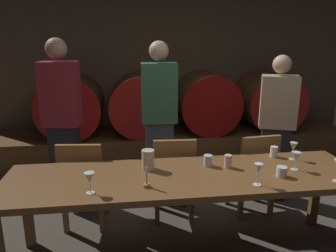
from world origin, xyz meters
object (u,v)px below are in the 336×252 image
(wine_glass_far_left, at_px, (90,178))
(cup_far_right, at_px, (274,152))
(wine_barrel_far_right, at_px, (268,101))
(cup_center_left, at_px, (228,161))
(wine_glass_left, at_px, (258,170))
(wine_barrel_center_left, at_px, (140,104))
(chair_left, at_px, (84,180))
(guest_right, at_px, (276,128))
(candle_center, at_px, (147,181))
(wine_barrel_center_right, at_px, (206,102))
(wine_barrel_far_left, at_px, (72,106))
(guest_center, at_px, (159,121))
(chair_center, at_px, (174,175))
(dining_table, at_px, (186,182))
(pitcher, at_px, (148,160))
(cup_center_right, at_px, (282,172))
(wine_glass_right, at_px, (293,147))
(guest_left, at_px, (63,122))
(chair_right, at_px, (254,170))
(cup_far_left, at_px, (208,161))
(wine_glass_center, at_px, (296,157))

(wine_glass_far_left, distance_m, cup_far_right, 1.65)
(wine_barrel_far_right, relative_size, cup_center_left, 8.11)
(wine_glass_left, bearing_deg, wine_barrel_center_left, 105.81)
(chair_left, distance_m, guest_right, 2.12)
(wine_barrel_center_left, distance_m, cup_center_left, 2.34)
(candle_center, relative_size, cup_center_left, 1.62)
(wine_barrel_center_left, height_order, wine_glass_left, wine_barrel_center_left)
(wine_barrel_center_left, distance_m, wine_barrel_center_right, 0.99)
(wine_barrel_far_left, height_order, wine_barrel_center_right, same)
(chair_left, xyz_separation_m, candle_center, (0.55, -0.75, 0.31))
(cup_center_left, bearing_deg, candle_center, -158.05)
(guest_center, bearing_deg, chair_center, 101.98)
(dining_table, distance_m, chair_center, 0.63)
(chair_left, height_order, chair_center, same)
(wine_barrel_center_right, xyz_separation_m, wine_glass_left, (-0.26, -2.60, 0.02))
(dining_table, bearing_deg, pitcher, 152.98)
(cup_center_right, bearing_deg, guest_right, 66.77)
(chair_left, bearing_deg, cup_center_left, 165.47)
(pitcher, bearing_deg, wine_barrel_far_left, 113.18)
(wine_barrel_far_left, relative_size, wine_barrel_far_right, 1.00)
(chair_center, distance_m, candle_center, 0.89)
(wine_glass_left, height_order, cup_center_right, wine_glass_left)
(wine_glass_right, height_order, cup_center_left, wine_glass_right)
(guest_center, relative_size, candle_center, 10.00)
(guest_left, bearing_deg, chair_center, 162.15)
(wine_glass_far_left, height_order, cup_center_left, wine_glass_far_left)
(chair_center, bearing_deg, candle_center, 71.15)
(wine_barrel_center_left, height_order, cup_center_right, wine_barrel_center_left)
(wine_glass_right, distance_m, cup_far_right, 0.17)
(wine_barrel_far_left, bearing_deg, wine_glass_right, -44.04)
(chair_right, xyz_separation_m, candle_center, (-1.13, -0.78, 0.31))
(wine_glass_right, bearing_deg, candle_center, -163.78)
(wine_barrel_center_left, xyz_separation_m, guest_left, (-0.88, -1.22, 0.07))
(wine_glass_left, xyz_separation_m, wine_glass_right, (0.51, 0.45, -0.01))
(guest_center, relative_size, cup_center_right, 21.88)
(dining_table, height_order, guest_left, guest_left)
(chair_center, relative_size, candle_center, 4.99)
(chair_left, bearing_deg, wine_glass_right, 175.11)
(chair_right, height_order, cup_center_right, chair_right)
(guest_center, xyz_separation_m, cup_far_right, (0.95, -0.82, -0.11))
(chair_center, xyz_separation_m, cup_far_right, (0.87, -0.31, 0.31))
(guest_center, bearing_deg, candle_center, 82.61)
(wine_barrel_far_left, bearing_deg, candle_center, -70.20)
(dining_table, bearing_deg, wine_barrel_center_left, 96.22)
(wine_barrel_center_right, bearing_deg, cup_far_left, -103.41)
(guest_center, distance_m, wine_glass_far_left, 1.47)
(wine_barrel_center_right, height_order, guest_left, guest_left)
(wine_barrel_far_left, relative_size, wine_barrel_center_right, 1.00)
(guest_center, xyz_separation_m, wine_glass_center, (0.99, -1.13, -0.05))
(wine_glass_left, xyz_separation_m, cup_center_left, (-0.11, 0.35, -0.07))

